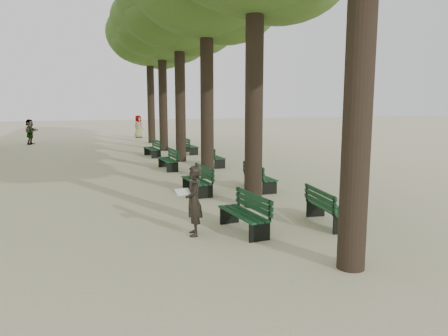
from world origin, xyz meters
name	(u,v)px	position (x,y,z in m)	size (l,w,h in m)	color
ground	(240,243)	(0.00, 0.00, 0.00)	(120.00, 120.00, 0.00)	beige
tree_central_3	(179,5)	(1.50, 13.00, 7.65)	(6.00, 6.00, 9.95)	#33261C
tree_central_4	(161,22)	(1.50, 18.00, 7.65)	(6.00, 6.00, 9.95)	#33261C
tree_central_5	(149,34)	(1.50, 23.00, 7.65)	(6.00, 6.00, 9.95)	#33261C
bench_left_0	(243,221)	(0.37, 0.75, 0.27)	(0.79, 1.86, 0.92)	black
bench_left_1	(197,186)	(0.37, 5.26, 0.27)	(0.73, 1.84, 0.92)	black
bench_left_2	(168,164)	(0.37, 10.57, 0.27)	(0.69, 1.83, 0.92)	black
bench_left_3	(152,152)	(0.37, 15.30, 0.27)	(0.78, 1.85, 0.92)	black
bench_right_0	(329,214)	(2.63, 0.66, 0.27)	(0.73, 1.84, 0.92)	black
bench_right_1	(260,182)	(2.63, 5.21, 0.27)	(0.64, 1.82, 0.92)	black
bench_right_2	(214,161)	(2.63, 10.89, 0.27)	(0.67, 1.83, 0.92)	black
bench_right_3	(189,149)	(2.63, 15.97, 0.27)	(0.74, 1.85, 0.92)	black
man_with_map	(194,201)	(-0.82, 0.86, 0.82)	(0.64, 0.70, 1.64)	black
pedestrian_d	(138,127)	(1.07, 27.44, 0.92)	(0.90, 0.37, 1.85)	#262628
pedestrian_e	(30,132)	(-6.78, 24.53, 0.89)	(1.64, 0.35, 1.77)	#262628
pedestrian_c	(254,129)	(9.41, 22.84, 0.86)	(1.01, 0.34, 1.72)	#262628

